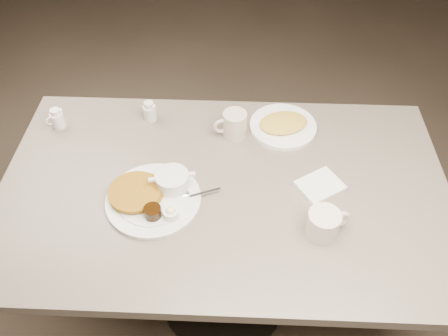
{
  "coord_description": "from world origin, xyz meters",
  "views": [
    {
      "loc": [
        0.04,
        -0.97,
        1.89
      ],
      "look_at": [
        0.0,
        0.02,
        0.82
      ],
      "focal_mm": 36.23,
      "sensor_mm": 36.0,
      "label": 1
    }
  ],
  "objects_px": {
    "coffee_mug_near": "(324,223)",
    "creamer_right": "(150,112)",
    "coffee_mug_far": "(234,125)",
    "main_plate": "(155,194)",
    "creamer_left": "(57,119)",
    "hash_plate": "(283,125)",
    "diner_table": "(224,217)"
  },
  "relations": [
    {
      "from": "diner_table",
      "to": "coffee_mug_near",
      "type": "relative_size",
      "value": 10.05
    },
    {
      "from": "main_plate",
      "to": "coffee_mug_far",
      "type": "xyz_separation_m",
      "value": [
        0.25,
        0.31,
        0.03
      ]
    },
    {
      "from": "main_plate",
      "to": "coffee_mug_near",
      "type": "relative_size",
      "value": 2.68
    },
    {
      "from": "creamer_left",
      "to": "creamer_right",
      "type": "distance_m",
      "value": 0.34
    },
    {
      "from": "coffee_mug_far",
      "to": "hash_plate",
      "type": "bearing_deg",
      "value": 13.99
    },
    {
      "from": "creamer_left",
      "to": "hash_plate",
      "type": "xyz_separation_m",
      "value": [
        0.84,
        0.03,
        -0.02
      ]
    },
    {
      "from": "diner_table",
      "to": "creamer_right",
      "type": "relative_size",
      "value": 18.75
    },
    {
      "from": "main_plate",
      "to": "coffee_mug_near",
      "type": "xyz_separation_m",
      "value": [
        0.53,
        -0.11,
        0.02
      ]
    },
    {
      "from": "coffee_mug_near",
      "to": "creamer_left",
      "type": "relative_size",
      "value": 1.87
    },
    {
      "from": "creamer_right",
      "to": "coffee_mug_far",
      "type": "bearing_deg",
      "value": -13.3
    },
    {
      "from": "coffee_mug_far",
      "to": "hash_plate",
      "type": "distance_m",
      "value": 0.19
    },
    {
      "from": "coffee_mug_far",
      "to": "creamer_left",
      "type": "relative_size",
      "value": 1.64
    },
    {
      "from": "main_plate",
      "to": "creamer_left",
      "type": "height_order",
      "value": "creamer_left"
    },
    {
      "from": "coffee_mug_near",
      "to": "coffee_mug_far",
      "type": "xyz_separation_m",
      "value": [
        -0.28,
        0.43,
        0.0
      ]
    },
    {
      "from": "diner_table",
      "to": "creamer_right",
      "type": "height_order",
      "value": "creamer_right"
    },
    {
      "from": "coffee_mug_near",
      "to": "creamer_right",
      "type": "height_order",
      "value": "coffee_mug_near"
    },
    {
      "from": "coffee_mug_far",
      "to": "main_plate",
      "type": "bearing_deg",
      "value": -128.1
    },
    {
      "from": "diner_table",
      "to": "hash_plate",
      "type": "bearing_deg",
      "value": 55.03
    },
    {
      "from": "coffee_mug_near",
      "to": "creamer_right",
      "type": "distance_m",
      "value": 0.78
    },
    {
      "from": "coffee_mug_near",
      "to": "hash_plate",
      "type": "relative_size",
      "value": 0.47
    },
    {
      "from": "coffee_mug_near",
      "to": "hash_plate",
      "type": "distance_m",
      "value": 0.48
    },
    {
      "from": "main_plate",
      "to": "creamer_right",
      "type": "relative_size",
      "value": 5.0
    },
    {
      "from": "coffee_mug_near",
      "to": "hash_plate",
      "type": "bearing_deg",
      "value": 101.53
    },
    {
      "from": "coffee_mug_far",
      "to": "creamer_right",
      "type": "relative_size",
      "value": 1.64
    },
    {
      "from": "coffee_mug_far",
      "to": "creamer_left",
      "type": "xyz_separation_m",
      "value": [
        -0.66,
        0.02,
        -0.01
      ]
    },
    {
      "from": "hash_plate",
      "to": "coffee_mug_far",
      "type": "bearing_deg",
      "value": -166.01
    },
    {
      "from": "diner_table",
      "to": "hash_plate",
      "type": "xyz_separation_m",
      "value": [
        0.21,
        0.3,
        0.18
      ]
    },
    {
      "from": "coffee_mug_near",
      "to": "creamer_left",
      "type": "xyz_separation_m",
      "value": [
        -0.94,
        0.45,
        -0.01
      ]
    },
    {
      "from": "main_plate",
      "to": "coffee_mug_near",
      "type": "distance_m",
      "value": 0.54
    },
    {
      "from": "main_plate",
      "to": "creamer_left",
      "type": "bearing_deg",
      "value": 140.93
    },
    {
      "from": "coffee_mug_far",
      "to": "creamer_right",
      "type": "distance_m",
      "value": 0.33
    },
    {
      "from": "diner_table",
      "to": "main_plate",
      "type": "relative_size",
      "value": 3.75
    }
  ]
}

